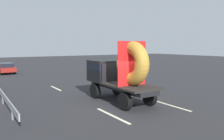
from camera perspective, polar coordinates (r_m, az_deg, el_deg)
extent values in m
plane|color=#28282B|center=(12.90, 2.85, -8.78)|extent=(120.00, 120.00, 0.00)
cylinder|color=black|center=(14.34, -4.33, -5.32)|extent=(0.28, 0.94, 0.94)
cylinder|color=black|center=(15.20, 1.33, -4.64)|extent=(0.28, 0.94, 0.94)
cylinder|color=black|center=(11.67, 3.31, -8.00)|extent=(0.28, 0.94, 0.94)
cylinder|color=black|center=(12.72, 9.56, -6.88)|extent=(0.28, 0.94, 0.94)
cube|color=black|center=(13.29, 2.34, -4.23)|extent=(1.30, 5.11, 0.25)
cube|color=black|center=(14.56, -1.43, -0.13)|extent=(2.00, 1.77, 1.35)
cube|color=black|center=(14.49, -1.33, 1.02)|extent=(2.02, 1.68, 0.44)
cube|color=black|center=(12.56, 4.67, -4.05)|extent=(2.00, 3.34, 0.10)
cube|color=black|center=(13.78, 0.60, -0.59)|extent=(1.80, 0.08, 1.10)
torus|color=#B7842D|center=(12.28, 5.15, 1.68)|extent=(0.75, 2.44, 2.44)
cube|color=red|center=(12.28, 5.15, 1.68)|extent=(1.90, 0.03, 2.44)
cylinder|color=black|center=(31.21, -24.32, 0.07)|extent=(0.20, 0.59, 0.59)
cylinder|color=black|center=(28.58, -26.43, -0.54)|extent=(0.20, 0.59, 0.59)
cylinder|color=black|center=(28.77, -23.59, -0.37)|extent=(0.20, 0.59, 0.59)
cube|color=maroon|center=(29.86, -25.35, 0.26)|extent=(1.66, 3.87, 0.51)
cube|color=black|center=(29.73, -25.37, 1.18)|extent=(1.49, 2.17, 0.46)
cylinder|color=slate|center=(11.19, -24.06, -10.20)|extent=(0.10, 0.10, 0.55)
cylinder|color=slate|center=(14.39, -26.09, -6.71)|extent=(0.10, 0.10, 0.55)
cube|color=beige|center=(10.92, 0.10, -11.55)|extent=(0.16, 2.85, 0.01)
cube|color=beige|center=(18.17, -14.13, -4.54)|extent=(0.16, 2.32, 0.01)
cube|color=beige|center=(13.07, 14.96, -8.76)|extent=(0.16, 2.68, 0.01)
cube|color=beige|center=(19.03, -2.60, -3.87)|extent=(0.16, 2.39, 0.01)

